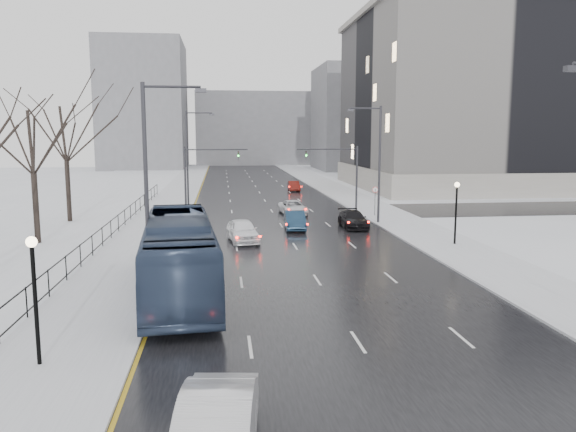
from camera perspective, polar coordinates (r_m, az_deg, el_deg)
name	(u,v)px	position (r m, az deg, el deg)	size (l,w,h in m)	color
road	(264,199)	(67.07, -2.50, 1.77)	(16.00, 150.00, 0.04)	black
cross_road	(273,213)	(55.20, -1.57, 0.36)	(130.00, 10.00, 0.04)	black
sidewalk_left	(174,199)	(67.11, -11.48, 1.67)	(5.00, 150.00, 0.16)	silver
sidewalk_right	(350,197)	(68.63, 6.28, 1.93)	(5.00, 150.00, 0.16)	silver
park_strip	(91,201)	(68.56, -19.42, 1.48)	(14.00, 150.00, 0.12)	white
tree_park_d	(38,244)	(43.14, -24.03, -2.65)	(8.75, 8.75, 12.50)	black
tree_park_e	(70,222)	(52.73, -21.26, -0.61)	(9.45, 9.45, 13.50)	black
iron_fence	(96,241)	(37.94, -18.95, -2.40)	(0.06, 70.00, 1.30)	black
streetlight_r_mid	(377,159)	(48.30, 9.02, 5.79)	(2.95, 0.25, 10.00)	#2D2D33
streetlight_l_near	(151,179)	(26.73, -13.74, 3.68)	(2.95, 0.25, 10.00)	#2D2D33
streetlight_l_far	(189,154)	(58.57, -9.98, 6.19)	(2.95, 0.25, 10.00)	#2D2D33
lamppost_l	(34,282)	(19.99, -24.39, -6.12)	(0.36, 0.36, 4.28)	black
lamppost_r_mid	(456,204)	(40.05, 16.73, 1.19)	(0.36, 0.36, 4.28)	black
mast_signal_right	(346,170)	(55.92, 5.93, 4.63)	(6.10, 0.33, 6.50)	#2D2D33
mast_signal_left	(196,172)	(54.62, -9.29, 4.48)	(6.10, 0.33, 6.50)	#2D2D33
no_uturn_sign	(375,192)	(52.66, 8.85, 2.37)	(0.60, 0.06, 2.70)	#2D2D33
civic_building	(498,109)	(88.09, 20.54, 10.11)	(41.00, 31.00, 24.80)	gray
bldg_far_right	(372,119)	(125.87, 8.54, 9.75)	(24.00, 20.00, 22.00)	slate
bldg_far_left	(144,106)	(132.70, -14.40, 10.81)	(18.00, 22.00, 28.00)	slate
bldg_far_center	(256,129)	(146.72, -3.30, 8.84)	(30.00, 18.00, 18.00)	slate
sedan_left_near	(215,432)	(13.96, -7.42, -20.93)	(1.75, 5.03, 1.66)	silver
bus	(179,256)	(27.32, -10.99, -3.98)	(3.17, 13.54, 3.77)	#2B3A55
sedan_center_near	(243,231)	(40.13, -4.63, -1.49)	(1.91, 4.74, 1.61)	white
sedan_right_near	(295,220)	(45.22, 0.71, -0.45)	(1.55, 4.44, 1.46)	#183049
sedan_right_cross	(293,208)	(53.64, 0.51, 0.87)	(2.21, 4.80, 1.33)	silver
sedan_right_far	(353,219)	(46.40, 6.64, -0.33)	(1.93, 4.75, 1.38)	black
sedan_right_distant	(294,186)	(75.97, 0.60, 3.07)	(1.41, 4.04, 1.33)	maroon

